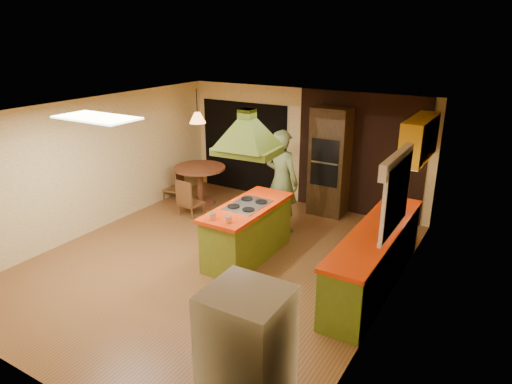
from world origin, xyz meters
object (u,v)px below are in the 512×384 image
Objects in this scene: refrigerator at (247,374)px; wall_oven at (330,162)px; kitchen_island at (248,231)px; man at (282,181)px; dining_table at (200,177)px; canister_large at (397,196)px.

refrigerator is 0.74× the size of wall_oven.
man is at bearing 92.42° from kitchen_island.
dining_table is at bearing 0.18° from man.
canister_large is (1.66, -1.13, -0.08)m from wall_oven.
kitchen_island is 0.95× the size of man.
refrigerator is 5.93m from wall_oven.
wall_oven is at bearing -100.02° from man.
canister_large is (0.08, 4.58, 0.21)m from refrigerator.
kitchen_island is 8.26× the size of canister_large.
wall_oven reaches higher than man.
canister_large reaches higher than dining_table.
kitchen_island is 2.64m from wall_oven.
man is 1.75× the size of dining_table.
dining_table is (-2.25, 1.63, 0.12)m from kitchen_island.
kitchen_island is at bearing -36.03° from dining_table.
refrigerator reaches higher than dining_table.
kitchen_island is at bearing 121.35° from refrigerator.
wall_oven is 1.98× the size of dining_table.
wall_oven is at bearing 18.89° from dining_table.
wall_oven reaches higher than dining_table.
canister_large is at bearing -34.87° from wall_oven.
man reaches higher than canister_large.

